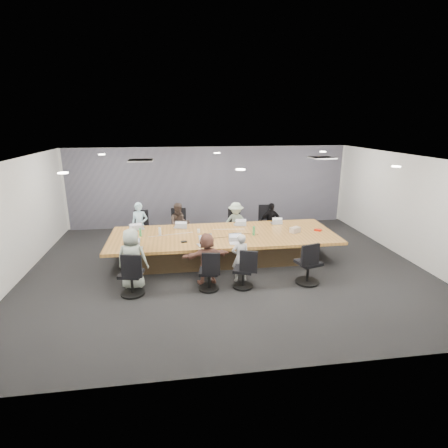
{
  "coord_description": "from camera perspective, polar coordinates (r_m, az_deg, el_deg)",
  "views": [
    {
      "loc": [
        -1.25,
        -8.32,
        3.65
      ],
      "look_at": [
        0.0,
        0.4,
        1.05
      ],
      "focal_mm": 28.0,
      "sensor_mm": 36.0,
      "label": 1
    }
  ],
  "objects": [
    {
      "name": "floor",
      "position": [
        9.17,
        0.36,
        -7.01
      ],
      "size": [
        10.0,
        8.0,
        0.0
      ],
      "primitive_type": "cube",
      "color": "black",
      "rests_on": "ground"
    },
    {
      "name": "ceiling",
      "position": [
        8.46,
        0.39,
        10.68
      ],
      "size": [
        10.0,
        8.0,
        0.0
      ],
      "primitive_type": "cube",
      "color": "white",
      "rests_on": "wall_back"
    },
    {
      "name": "wall_back",
      "position": [
        12.59,
        -2.35,
        6.13
      ],
      "size": [
        10.0,
        0.0,
        2.8
      ],
      "primitive_type": "cube",
      "rotation": [
        1.57,
        0.0,
        0.0
      ],
      "color": "silver",
      "rests_on": "ground"
    },
    {
      "name": "wall_front",
      "position": [
        5.03,
        7.27,
        -10.27
      ],
      "size": [
        10.0,
        0.0,
        2.8
      ],
      "primitive_type": "cube",
      "rotation": [
        -1.57,
        0.0,
        0.0
      ],
      "color": "silver",
      "rests_on": "ground"
    },
    {
      "name": "wall_left",
      "position": [
        9.4,
        -31.37,
        0.14
      ],
      "size": [
        0.0,
        8.0,
        2.8
      ],
      "primitive_type": "cube",
      "rotation": [
        1.57,
        0.0,
        1.57
      ],
      "color": "silver",
      "rests_on": "ground"
    },
    {
      "name": "wall_right",
      "position": [
        10.65,
        28.07,
        2.29
      ],
      "size": [
        0.0,
        8.0,
        2.8
      ],
      "primitive_type": "cube",
      "rotation": [
        1.57,
        0.0,
        -1.57
      ],
      "color": "silver",
      "rests_on": "ground"
    },
    {
      "name": "curtain",
      "position": [
        12.51,
        -2.31,
        6.06
      ],
      "size": [
        9.8,
        0.04,
        2.8
      ],
      "primitive_type": "cube",
      "color": "slate",
      "rests_on": "ground"
    },
    {
      "name": "conference_table",
      "position": [
        9.48,
        -0.09,
        -3.59
      ],
      "size": [
        6.0,
        2.2,
        0.74
      ],
      "color": "#4C3924",
      "rests_on": "ground"
    },
    {
      "name": "chair_0",
      "position": [
        11.06,
        -13.34,
        -1.09
      ],
      "size": [
        0.56,
        0.56,
        0.81
      ],
      "primitive_type": null,
      "rotation": [
        0.0,
        0.0,
        3.18
      ],
      "color": "black",
      "rests_on": "ground"
    },
    {
      "name": "chair_1",
      "position": [
        11.0,
        -7.25,
        -0.71
      ],
      "size": [
        0.62,
        0.62,
        0.86
      ],
      "primitive_type": null,
      "rotation": [
        0.0,
        0.0,
        3.08
      ],
      "color": "black",
      "rests_on": "ground"
    },
    {
      "name": "chair_2",
      "position": [
        11.17,
        1.61,
        -0.64
      ],
      "size": [
        0.58,
        0.58,
        0.74
      ],
      "primitive_type": null,
      "rotation": [
        0.0,
        0.0,
        3.33
      ],
      "color": "black",
      "rests_on": "ground"
    },
    {
      "name": "chair_3",
      "position": [
        11.38,
        7.09,
        -0.08
      ],
      "size": [
        0.62,
        0.62,
        0.88
      ],
      "primitive_type": null,
      "rotation": [
        0.0,
        0.0,
        3.09
      ],
      "color": "black",
      "rests_on": "ground"
    },
    {
      "name": "chair_4",
      "position": [
        7.89,
        -14.86,
        -8.43
      ],
      "size": [
        0.65,
        0.65,
        0.81
      ],
      "primitive_type": null,
      "rotation": [
        0.0,
        0.0,
        -0.22
      ],
      "color": "black",
      "rests_on": "ground"
    },
    {
      "name": "chair_5",
      "position": [
        7.87,
        -2.53,
        -8.26
      ],
      "size": [
        0.56,
        0.56,
        0.72
      ],
      "primitive_type": null,
      "rotation": [
        0.0,
        0.0,
        -0.15
      ],
      "color": "black",
      "rests_on": "ground"
    },
    {
      "name": "chair_6",
      "position": [
        7.98,
        3.14,
        -7.93
      ],
      "size": [
        0.62,
        0.62,
        0.72
      ],
      "primitive_type": null,
      "rotation": [
        0.0,
        0.0,
        -0.35
      ],
      "color": "black",
      "rests_on": "ground"
    },
    {
      "name": "chair_7",
      "position": [
        8.37,
        13.58,
        -6.66
      ],
      "size": [
        0.72,
        0.72,
        0.86
      ],
      "primitive_type": null,
      "rotation": [
        0.0,
        0.0,
        0.28
      ],
      "color": "black",
      "rests_on": "ground"
    },
    {
      "name": "person_0",
      "position": [
        10.65,
        -13.59,
        -0.2
      ],
      "size": [
        0.55,
        0.41,
        1.37
      ],
      "primitive_type": "imported",
      "rotation": [
        0.0,
        0.0,
        6.1
      ],
      "color": "#ABD8EC",
      "rests_on": "ground"
    },
    {
      "name": "laptop_0",
      "position": [
        10.1,
        -13.88,
        -0.74
      ],
      "size": [
        0.39,
        0.31,
        0.02
      ],
      "primitive_type": "cube",
      "rotation": [
        0.0,
        0.0,
        3.35
      ],
      "color": "#B2B2B7",
      "rests_on": "conference_table"
    },
    {
      "name": "person_1",
      "position": [
        10.6,
        -7.26,
        -0.08
      ],
      "size": [
        0.7,
        0.58,
        1.32
      ],
      "primitive_type": "imported",
      "rotation": [
        0.0,
        0.0,
        6.41
      ],
      "color": "#372B26",
      "rests_on": "ground"
    },
    {
      "name": "laptop_1",
      "position": [
        10.05,
        -7.21,
        -0.47
      ],
      "size": [
        0.37,
        0.29,
        0.02
      ],
      "primitive_type": "cube",
      "rotation": [
        0.0,
        0.0,
        2.96
      ],
      "color": "#B2B2B7",
      "rests_on": "conference_table"
    },
    {
      "name": "person_2",
      "position": [
        10.76,
        1.94,
        0.2
      ],
      "size": [
        0.92,
        0.67,
        1.28
      ],
      "primitive_type": "imported",
      "rotation": [
        0.0,
        0.0,
        6.03
      ],
      "color": "#95AB97",
      "rests_on": "ground"
    },
    {
      "name": "laptop_2",
      "position": [
        10.21,
        2.49,
        -0.08
      ],
      "size": [
        0.34,
        0.25,
        0.02
      ],
      "primitive_type": "cube",
      "rotation": [
        0.0,
        0.0,
        3.02
      ],
      "color": "#B2B2B7",
      "rests_on": "conference_table"
    },
    {
      "name": "person_3",
      "position": [
        11.01,
        7.59,
        0.29
      ],
      "size": [
        0.75,
        0.38,
        1.23
      ],
      "primitive_type": "imported",
      "rotation": [
        0.0,
        0.0,
        6.4
      ],
      "color": "black",
      "rests_on": "ground"
    },
    {
      "name": "laptop_3",
      "position": [
        10.47,
        8.42,
        0.17
      ],
      "size": [
        0.31,
        0.22,
        0.02
      ],
      "primitive_type": "cube",
      "rotation": [
        0.0,
        0.0,
        3.12
      ],
      "color": "#B2B2B7",
      "rests_on": "conference_table"
    },
    {
      "name": "person_4",
      "position": [
        8.09,
        -14.75,
        -5.5
      ],
      "size": [
        0.76,
        0.57,
        1.4
      ],
      "primitive_type": "imported",
      "rotation": [
        0.0,
        0.0,
        2.95
      ],
      "color": "#9DAA9C",
      "rests_on": "ground"
    },
    {
      "name": "laptop_4",
      "position": [
        8.59,
        -14.39,
        -3.84
      ],
      "size": [
        0.39,
        0.31,
        0.02
      ],
      "primitive_type": "cube",
      "rotation": [
        0.0,
        0.0,
        -0.25
      ],
      "color": "#B2B2B7",
      "rests_on": "conference_table"
    },
    {
      "name": "person_5",
      "position": [
        8.09,
        -2.8,
        -5.63
      ],
      "size": [
        1.17,
        0.52,
        1.22
      ],
      "primitive_type": "imported",
      "rotation": [
        0.0,
        0.0,
        3.29
      ],
      "color": "brown",
      "rests_on": "ground"
    },
    {
      "name": "laptop_5",
      "position": [
        8.55,
        -3.16,
        -3.4
      ],
      "size": [
        0.39,
        0.31,
        0.02
      ],
      "primitive_type": "cube",
      "rotation": [
        0.0,
        0.0,
        0.23
      ],
      "color": "#B2B2B7",
      "rests_on": "conference_table"
    },
    {
      "name": "person_6",
      "position": [
        8.2,
        2.68,
        -5.52
      ],
      "size": [
        0.46,
        0.33,
        1.17
      ],
      "primitive_type": "imported",
      "rotation": [
        0.0,
        0.0,
        3.26
      ],
      "color": "#ADADAF",
      "rests_on": "ground"
    },
    {
      "name": "laptop_6",
      "position": [
        8.65,
        2.02,
        -3.16
      ],
      "size": [
        0.33,
        0.23,
        0.02
      ],
      "primitive_type": "cube",
      "rotation": [
        0.0,
        0.0,
        -0.02
      ],
      "color": "#B2B2B7",
      "rests_on": "conference_table"
    },
    {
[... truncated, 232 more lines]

